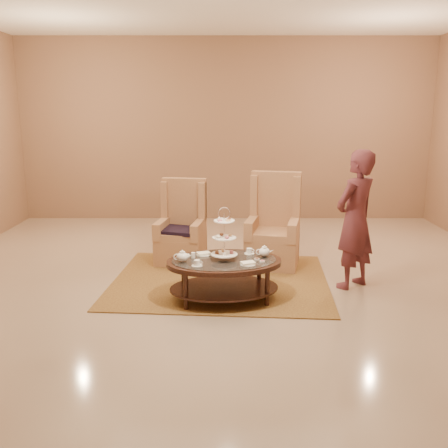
{
  "coord_description": "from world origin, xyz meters",
  "views": [
    {
      "loc": [
        -0.05,
        -5.86,
        2.18
      ],
      "look_at": [
        -0.05,
        0.2,
        0.77
      ],
      "focal_mm": 40.0,
      "sensor_mm": 36.0,
      "label": 1
    }
  ],
  "objects_px": {
    "tea_table": "(224,267)",
    "armchair_right": "(273,234)",
    "person": "(355,220)",
    "armchair_left": "(182,234)"
  },
  "relations": [
    {
      "from": "tea_table",
      "to": "armchair_right",
      "type": "distance_m",
      "value": 1.55
    },
    {
      "from": "tea_table",
      "to": "armchair_left",
      "type": "xyz_separation_m",
      "value": [
        -0.61,
        1.53,
        0.0
      ]
    },
    {
      "from": "armchair_right",
      "to": "armchair_left",
      "type": "bearing_deg",
      "value": -173.82
    },
    {
      "from": "tea_table",
      "to": "armchair_right",
      "type": "relative_size",
      "value": 1.09
    },
    {
      "from": "armchair_left",
      "to": "person",
      "type": "relative_size",
      "value": 0.7
    },
    {
      "from": "tea_table",
      "to": "armchair_left",
      "type": "distance_m",
      "value": 1.65
    },
    {
      "from": "tea_table",
      "to": "person",
      "type": "bearing_deg",
      "value": 9.24
    },
    {
      "from": "armchair_left",
      "to": "person",
      "type": "bearing_deg",
      "value": -16.73
    },
    {
      "from": "tea_table",
      "to": "armchair_right",
      "type": "height_order",
      "value": "armchair_right"
    },
    {
      "from": "person",
      "to": "armchair_left",
      "type": "bearing_deg",
      "value": -65.43
    }
  ]
}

